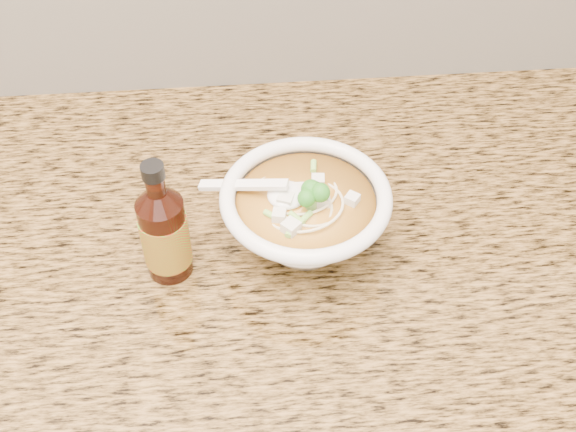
{
  "coord_description": "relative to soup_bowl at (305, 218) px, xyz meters",
  "views": [
    {
      "loc": [
        0.27,
        1.11,
        1.55
      ],
      "look_at": [
        0.31,
        1.66,
        0.95
      ],
      "focal_mm": 45.0,
      "sensor_mm": 36.0,
      "label": 1
    }
  ],
  "objects": [
    {
      "name": "hot_sauce_bottle",
      "position": [
        -0.16,
        -0.02,
        0.02
      ],
      "size": [
        0.07,
        0.07,
        0.16
      ],
      "rotation": [
        0.0,
        0.0,
        -0.42
      ],
      "color": "#3F1308",
      "rests_on": "counter_slab"
    },
    {
      "name": "soup_bowl",
      "position": [
        0.0,
        0.0,
        0.0
      ],
      "size": [
        0.22,
        0.19,
        0.11
      ],
      "rotation": [
        0.0,
        0.0,
        -0.05
      ],
      "color": "white",
      "rests_on": "counter_slab"
    },
    {
      "name": "counter_slab",
      "position": [
        -0.33,
        0.01,
        -0.07
      ],
      "size": [
        4.0,
        0.68,
        0.04
      ],
      "primitive_type": "cube",
      "color": "olive",
      "rests_on": "cabinet"
    }
  ]
}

